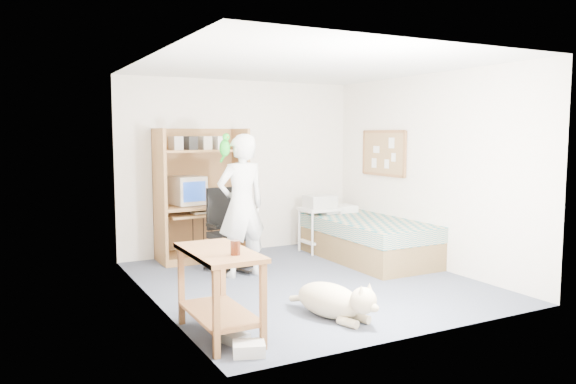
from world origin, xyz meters
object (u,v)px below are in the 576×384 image
object	(u,v)px
side_desk	(219,280)
dog	(334,300)
computer_hutch	(201,200)
office_chair	(228,242)
person	(242,206)
bed	(367,239)
printer_cart	(320,223)

from	to	relation	value
side_desk	dog	distance (m)	1.16
computer_hutch	dog	world-z (taller)	computer_hutch
office_chair	computer_hutch	bearing A→B (deg)	88.87
person	office_chair	bearing A→B (deg)	-85.26
bed	side_desk	distance (m)	3.39
computer_hutch	printer_cart	world-z (taller)	computer_hutch
person	dog	xyz separation A→B (m)	(0.14, -1.86, -0.69)
bed	office_chair	size ratio (longest dim) A/B	1.94
computer_hutch	office_chair	size ratio (longest dim) A/B	1.73
computer_hutch	printer_cart	size ratio (longest dim) A/B	2.74
person	side_desk	bearing A→B (deg)	56.06
computer_hutch	bed	bearing A→B (deg)	-29.29
side_desk	office_chair	size ratio (longest dim) A/B	0.96
office_chair	person	xyz separation A→B (m)	(0.06, -0.31, 0.49)
bed	person	bearing A→B (deg)	-179.26
office_chair	bed	bearing A→B (deg)	-13.81
dog	person	bearing A→B (deg)	76.41
computer_hutch	person	size ratio (longest dim) A/B	1.04
printer_cart	side_desk	bearing A→B (deg)	-136.16
computer_hutch	person	bearing A→B (deg)	-84.03
computer_hutch	office_chair	xyz separation A→B (m)	(0.06, -0.84, -0.45)
side_desk	office_chair	world-z (taller)	office_chair
person	printer_cart	distance (m)	1.79
bed	side_desk	xyz separation A→B (m)	(-2.85, -1.82, 0.21)
office_chair	dog	xyz separation A→B (m)	(0.20, -2.17, -0.20)
office_chair	printer_cart	bearing A→B (deg)	10.15
computer_hutch	person	xyz separation A→B (m)	(0.12, -1.15, 0.04)
computer_hutch	side_desk	world-z (taller)	computer_hutch
side_desk	person	world-z (taller)	person
computer_hutch	office_chair	bearing A→B (deg)	-85.62
dog	printer_cart	distance (m)	2.99
bed	office_chair	distance (m)	1.96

